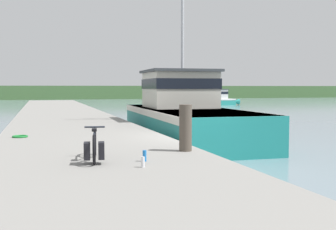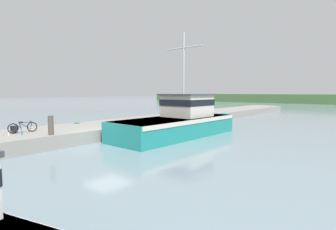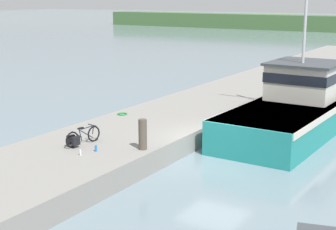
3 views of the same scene
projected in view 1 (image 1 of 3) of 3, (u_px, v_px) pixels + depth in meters
ground_plane at (201, 162)px, 13.30m from camera, size 320.00×320.00×0.00m
dock_pier at (86, 154)px, 12.23m from camera, size 5.07×80.00×0.84m
far_shoreline at (205, 92)px, 93.07m from camera, size 180.00×5.00×2.71m
fishing_boat_main at (184, 114)px, 19.20m from camera, size 4.10×12.67×7.82m
boat_red_outer at (217, 99)px, 56.15m from camera, size 6.23×2.13×2.17m
bicycle_touring at (94, 147)px, 8.63m from camera, size 0.57×1.66×0.67m
mooring_post at (186, 128)px, 10.05m from camera, size 0.30×0.30×1.12m
hose_coil at (20, 136)px, 12.85m from camera, size 0.46×0.46×0.06m
water_bottle_by_bike at (145, 156)px, 8.66m from camera, size 0.08×0.08×0.23m
water_bottle_on_curb at (143, 162)px, 8.01m from camera, size 0.07×0.07×0.20m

